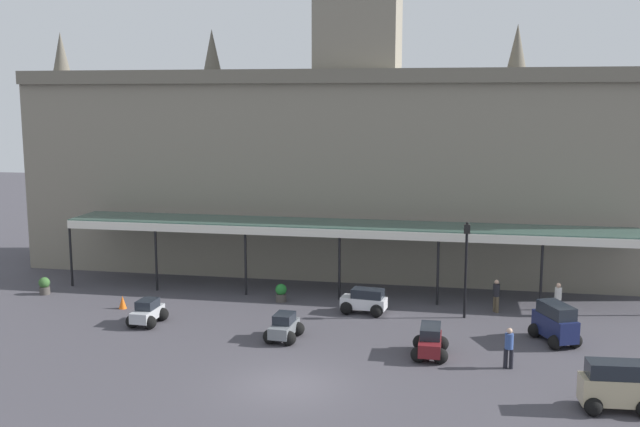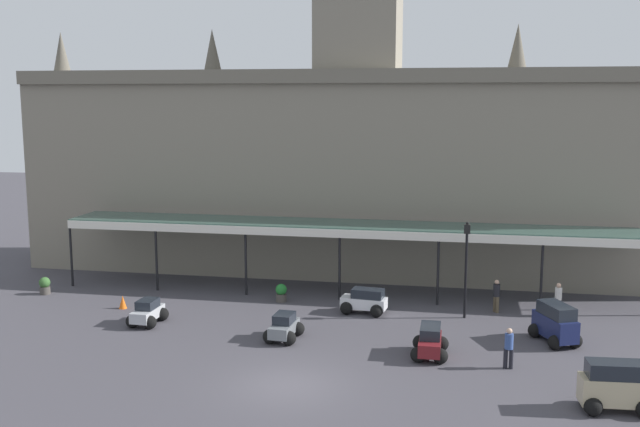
# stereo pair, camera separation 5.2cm
# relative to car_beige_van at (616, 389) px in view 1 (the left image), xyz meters

# --- Properties ---
(ground_plane) EXTENTS (140.00, 140.00, 0.00)m
(ground_plane) POSITION_rel_car_beige_van_xyz_m (-11.61, 0.11, -0.81)
(ground_plane) COLOR #444148
(station_building) EXTENTS (40.94, 6.91, 22.07)m
(station_building) POSITION_rel_car_beige_van_xyz_m (-11.61, 19.13, 6.11)
(station_building) COLOR gray
(station_building) RESTS_ON ground
(entrance_canopy) EXTENTS (31.23, 3.26, 3.90)m
(entrance_canopy) POSITION_rel_car_beige_van_xyz_m (-11.61, 13.45, 2.94)
(entrance_canopy) COLOR #38564C
(entrance_canopy) RESTS_ON ground
(car_beige_van) EXTENTS (2.47, 1.72, 1.77)m
(car_beige_van) POSITION_rel_car_beige_van_xyz_m (0.00, 0.00, 0.00)
(car_beige_van) COLOR tan
(car_beige_van) RESTS_ON ground
(car_silver_sedan) EXTENTS (1.57, 2.08, 1.19)m
(car_silver_sedan) POSITION_rel_car_beige_van_xyz_m (-19.92, 6.23, -0.30)
(car_silver_sedan) COLOR #B2B5BA
(car_silver_sedan) RESTS_ON ground
(car_maroon_estate) EXTENTS (1.54, 2.25, 1.27)m
(car_maroon_estate) POSITION_rel_car_beige_van_xyz_m (-6.49, 4.31, -0.24)
(car_maroon_estate) COLOR maroon
(car_maroon_estate) RESTS_ON ground
(car_navy_van) EXTENTS (2.20, 2.58, 1.77)m
(car_navy_van) POSITION_rel_car_beige_van_xyz_m (-1.15, 7.07, 0.00)
(car_navy_van) COLOR #19214C
(car_navy_van) RESTS_ON ground
(car_grey_sedan) EXTENTS (1.61, 2.10, 1.19)m
(car_grey_sedan) POSITION_rel_car_beige_van_xyz_m (-12.99, 5.24, -0.30)
(car_grey_sedan) COLOR slate
(car_grey_sedan) RESTS_ON ground
(car_white_estate) EXTENTS (2.35, 1.74, 1.27)m
(car_white_estate) POSITION_rel_car_beige_van_xyz_m (-9.96, 9.92, -0.24)
(car_white_estate) COLOR silver
(car_white_estate) RESTS_ON ground
(pedestrian_near_entrance) EXTENTS (0.34, 0.34, 1.67)m
(pedestrian_near_entrance) POSITION_rel_car_beige_van_xyz_m (-0.51, 11.30, 0.10)
(pedestrian_near_entrance) COLOR black
(pedestrian_near_entrance) RESTS_ON ground
(pedestrian_crossing_forecourt) EXTENTS (0.39, 0.34, 1.67)m
(pedestrian_crossing_forecourt) POSITION_rel_car_beige_van_xyz_m (-3.36, 3.46, 0.10)
(pedestrian_crossing_forecourt) COLOR black
(pedestrian_crossing_forecourt) RESTS_ON ground
(pedestrian_beside_cars) EXTENTS (0.34, 0.36, 1.67)m
(pedestrian_beside_cars) POSITION_rel_car_beige_van_xyz_m (-3.48, 11.37, 0.10)
(pedestrian_beside_cars) COLOR brown
(pedestrian_beside_cars) RESTS_ON ground
(victorian_lamppost) EXTENTS (0.30, 0.30, 4.79)m
(victorian_lamppost) POSITION_rel_car_beige_van_xyz_m (-5.04, 10.08, 2.18)
(victorian_lamppost) COLOR black
(victorian_lamppost) RESTS_ON ground
(traffic_cone) EXTENTS (0.40, 0.40, 0.67)m
(traffic_cone) POSITION_rel_car_beige_van_xyz_m (-22.26, 8.45, -0.47)
(traffic_cone) COLOR orange
(traffic_cone) RESTS_ON ground
(planter_forecourt_centre) EXTENTS (0.60, 0.60, 0.96)m
(planter_forecourt_centre) POSITION_rel_car_beige_van_xyz_m (-14.58, 11.22, -0.32)
(planter_forecourt_centre) COLOR #47423D
(planter_forecourt_centre) RESTS_ON ground
(planter_by_canopy) EXTENTS (0.60, 0.60, 0.96)m
(planter_by_canopy) POSITION_rel_car_beige_van_xyz_m (-27.72, 10.23, -0.32)
(planter_by_canopy) COLOR #47423D
(planter_by_canopy) RESTS_ON ground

